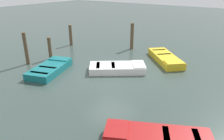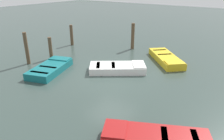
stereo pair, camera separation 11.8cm
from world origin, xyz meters
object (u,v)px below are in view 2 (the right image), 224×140
at_px(rowboat_white, 118,68).
at_px(mooring_piling_mid_right, 72,35).
at_px(mooring_piling_center, 50,48).
at_px(mooring_piling_far_left, 27,48).
at_px(mooring_piling_mid_left, 133,36).
at_px(rowboat_yellow, 166,58).
at_px(rowboat_red, 155,138).
at_px(rowboat_teal, 51,68).

xyz_separation_m(rowboat_white, mooring_piling_mid_right, (6.25, -2.47, 0.61)).
bearing_deg(mooring_piling_center, mooring_piling_far_left, 73.73).
height_order(mooring_piling_mid_left, mooring_piling_mid_right, mooring_piling_mid_left).
bearing_deg(rowboat_yellow, mooring_piling_mid_right, -128.08).
bearing_deg(rowboat_red, mooring_piling_far_left, -38.54).
bearing_deg(rowboat_teal, mooring_piling_center, 30.29).
bearing_deg(mooring_piling_center, rowboat_white, -170.62).
height_order(rowboat_red, mooring_piling_far_left, mooring_piling_far_left).
distance_m(rowboat_yellow, rowboat_red, 7.99).
height_order(rowboat_white, mooring_piling_center, mooring_piling_center).
height_order(mooring_piling_mid_left, mooring_piling_far_left, mooring_piling_far_left).
bearing_deg(mooring_piling_mid_right, rowboat_white, 158.42).
bearing_deg(rowboat_red, rowboat_teal, -41.52).
height_order(rowboat_yellow, mooring_piling_mid_right, mooring_piling_mid_right).
relative_size(rowboat_red, mooring_piling_center, 2.35).
relative_size(rowboat_teal, mooring_piling_far_left, 1.61).
bearing_deg(mooring_piling_far_left, rowboat_teal, 178.74).
distance_m(rowboat_red, mooring_piling_mid_right, 12.58).
bearing_deg(mooring_piling_mid_right, rowboat_red, 147.40).
bearing_deg(mooring_piling_mid_left, mooring_piling_center, 57.88).
relative_size(rowboat_teal, rowboat_yellow, 0.96).
xyz_separation_m(rowboat_red, mooring_piling_far_left, (9.66, -2.02, 0.80)).
bearing_deg(mooring_piling_far_left, rowboat_red, 168.20).
height_order(mooring_piling_mid_left, mooring_piling_center, mooring_piling_mid_left).
height_order(rowboat_teal, rowboat_yellow, same).
distance_m(rowboat_white, mooring_piling_mid_left, 4.77).
xyz_separation_m(rowboat_yellow, mooring_piling_center, (6.53, 4.03, 0.53)).
bearing_deg(rowboat_teal, mooring_piling_mid_right, 14.05).
bearing_deg(mooring_piling_mid_left, mooring_piling_mid_right, 22.73).
bearing_deg(mooring_piling_mid_left, rowboat_red, 124.33).
xyz_separation_m(rowboat_teal, mooring_piling_mid_left, (-1.52, -6.74, 0.78)).
xyz_separation_m(rowboat_teal, rowboat_red, (-7.47, 1.97, -0.00)).
distance_m(mooring_piling_mid_left, mooring_piling_far_left, 7.65).
bearing_deg(mooring_piling_center, mooring_piling_mid_left, -122.12).
bearing_deg(rowboat_white, mooring_piling_mid_right, 121.92).
bearing_deg(mooring_piling_mid_right, rowboat_yellow, -174.62).
bearing_deg(rowboat_white, rowboat_teal, -179.91).
xyz_separation_m(rowboat_white, mooring_piling_mid_left, (1.62, -4.42, 0.78)).
bearing_deg(mooring_piling_mid_right, mooring_piling_center, 112.47).
height_order(rowboat_red, mooring_piling_mid_left, mooring_piling_mid_left).
height_order(rowboat_yellow, rowboat_red, same).
relative_size(rowboat_yellow, mooring_piling_center, 2.28).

